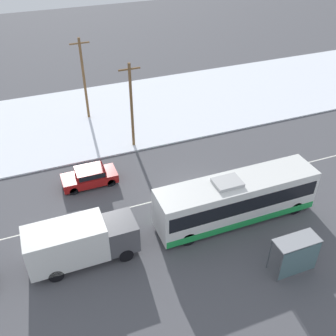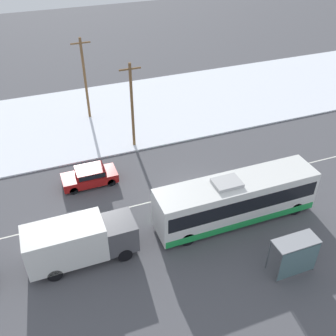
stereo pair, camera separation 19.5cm
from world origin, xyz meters
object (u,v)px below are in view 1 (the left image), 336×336
Objects in this scene: box_truck at (80,241)px; utility_pole_roadside at (131,105)px; city_bus at (236,199)px; pedestrian_at_stop at (293,241)px; sedan_car at (90,176)px; bus_shelter at (298,252)px; utility_pole_snowlot at (84,78)px.

box_truck is 0.86× the size of utility_pole_roadside.
utility_pole_roadside reaches higher than city_bus.
pedestrian_at_stop is (1.83, -4.08, -0.72)m from city_bus.
sedan_car is at bearing 74.10° from box_truck.
bus_shelter is at bearing -79.99° from city_bus.
city_bus reaches higher than bus_shelter.
box_truck reaches higher than bus_shelter.
utility_pole_snowlot reaches higher than sedan_car.
utility_pole_snowlot is at bearing 109.27° from city_bus.
utility_pole_roadside is (6.89, 11.51, 2.40)m from box_truck.
box_truck reaches higher than sedan_car.
box_truck is 2.44× the size of bus_shelter.
bus_shelter is at bearing -74.58° from utility_pole_roadside.
bus_shelter is at bearing -121.63° from pedestrian_at_stop.
sedan_car is (2.10, 7.39, -0.84)m from box_truck.
box_truck is 12.83m from bus_shelter.
pedestrian_at_stop is at bearing 58.37° from bus_shelter.
utility_pole_roadside is 0.96× the size of utility_pole_snowlot.
city_bus is 1.47× the size of utility_pole_roadside.
pedestrian_at_stop is 16.87m from utility_pole_roadside.
pedestrian_at_stop is 0.58× the size of bus_shelter.
bus_shelter is at bearing -72.80° from utility_pole_snowlot.
utility_pole_roadside is (-5.56, 15.63, 3.05)m from pedestrian_at_stop.
box_truck is at bearing 161.68° from pedestrian_at_stop.
bus_shelter is (-0.86, -1.40, 0.71)m from pedestrian_at_stop.
bus_shelter is at bearing -25.45° from box_truck.
sedan_car is 11.50m from utility_pole_snowlot.
pedestrian_at_stop is at bearing -18.32° from box_truck.
pedestrian_at_stop is 23.96m from utility_pole_snowlot.
box_truck is 4.20× the size of pedestrian_at_stop.
bus_shelter is at bearing 126.31° from sedan_car.
utility_pole_roadside reaches higher than sedan_car.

